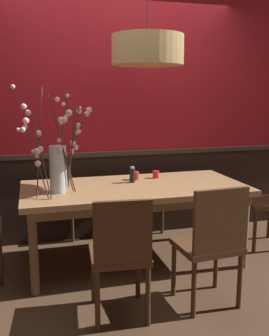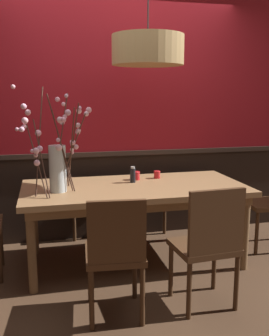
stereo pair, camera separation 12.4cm
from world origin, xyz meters
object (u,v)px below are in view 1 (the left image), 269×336
at_px(dining_table, 134,194).
at_px(condiment_bottle, 132,175).
at_px(chair_far_side_right, 143,183).
at_px(vase_with_blossoms, 58,161).
at_px(candle_holder_nearer_edge, 156,174).
at_px(pendant_lamp, 148,50).
at_px(candle_holder_nearer_center, 135,176).
at_px(chair_far_side_left, 84,190).
at_px(chair_near_side_left, 120,251).
at_px(chair_near_side_right, 212,240).

distance_m(dining_table, condiment_bottle, 0.20).
relative_size(chair_far_side_right, vase_with_blossoms, 1.08).
distance_m(candle_holder_nearer_edge, pendant_lamp, 1.19).
height_order(chair_far_side_right, candle_holder_nearer_center, chair_far_side_right).
bearing_deg(vase_with_blossoms, pendant_lamp, 5.11).
xyz_separation_m(chair_far_side_right, vase_with_blossoms, (-1.03, -0.95, 0.46)).
xyz_separation_m(chair_far_side_left, chair_near_side_left, (-0.00, -1.78, 0.01)).
bearing_deg(chair_near_side_left, dining_table, 68.92).
xyz_separation_m(chair_near_side_left, chair_far_side_right, (0.69, 1.78, 0.04)).
distance_m(chair_near_side_right, chair_far_side_left, 1.92).
bearing_deg(vase_with_blossoms, condiment_bottle, 15.62).
distance_m(chair_near_side_left, candle_holder_nearer_edge, 1.34).
distance_m(chair_far_side_left, chair_far_side_right, 0.69).
xyz_separation_m(dining_table, chair_near_side_left, (-0.35, -0.90, -0.15)).
xyz_separation_m(chair_far_side_right, candle_holder_nearer_center, (-0.28, -0.65, 0.24)).
xyz_separation_m(chair_far_side_left, pendant_lamp, (0.46, -0.87, 1.43)).
height_order(dining_table, chair_far_side_right, chair_far_side_right).
bearing_deg(chair_near_side_left, chair_near_side_right, -1.44).
distance_m(candle_holder_nearer_center, pendant_lamp, 1.18).
bearing_deg(chair_near_side_right, chair_far_side_left, 110.61).
relative_size(candle_holder_nearer_edge, pendant_lamp, 0.08).
xyz_separation_m(dining_table, vase_with_blossoms, (-0.69, -0.07, 0.35)).
relative_size(vase_with_blossoms, candle_holder_nearer_center, 11.10).
height_order(chair_near_side_left, condiment_bottle, chair_near_side_left).
bearing_deg(pendant_lamp, chair_near_side_right, -77.12).
xyz_separation_m(dining_table, chair_far_side_right, (0.35, 0.89, -0.11)).
distance_m(chair_near_side_right, condiment_bottle, 1.13).
relative_size(chair_far_side_left, pendant_lamp, 0.98).
relative_size(chair_near_side_right, condiment_bottle, 6.08).
distance_m(dining_table, vase_with_blossoms, 0.77).
bearing_deg(chair_near_side_right, vase_with_blossoms, 140.20).
distance_m(chair_near_side_right, candle_holder_nearer_center, 1.21).
bearing_deg(vase_with_blossoms, chair_near_side_right, -39.80).
relative_size(chair_near_side_right, candle_holder_nearer_center, 11.41).
relative_size(chair_near_side_left, chair_far_side_right, 0.92).
relative_size(chair_far_side_right, condiment_bottle, 6.39).
height_order(dining_table, vase_with_blossoms, vase_with_blossoms).
height_order(chair_near_side_right, chair_near_side_left, chair_near_side_right).
bearing_deg(chair_far_side_right, chair_near_side_right, -90.55).
height_order(candle_holder_nearer_center, candle_holder_nearer_edge, candle_holder_nearer_center).
bearing_deg(pendant_lamp, chair_near_side_left, -117.27).
height_order(dining_table, candle_holder_nearer_center, candle_holder_nearer_center).
bearing_deg(candle_holder_nearer_center, pendant_lamp, -77.45).
distance_m(vase_with_blossoms, condiment_bottle, 0.75).
relative_size(chair_far_side_left, chair_far_side_right, 0.91).
height_order(chair_far_side_left, vase_with_blossoms, vase_with_blossoms).
bearing_deg(chair_near_side_right, chair_far_side_right, 89.45).
xyz_separation_m(chair_far_side_left, candle_holder_nearer_center, (0.41, -0.65, 0.28)).
bearing_deg(dining_table, chair_near_side_left, -111.08).
bearing_deg(chair_far_side_right, chair_far_side_left, -179.52).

